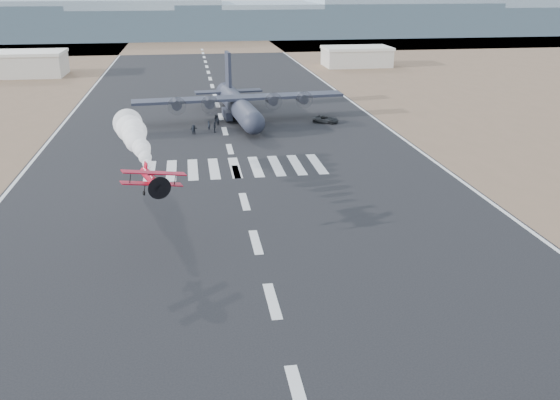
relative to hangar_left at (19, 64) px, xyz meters
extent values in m
plane|color=black|center=(52.00, -145.00, -3.41)|extent=(500.00, 500.00, 0.00)
cube|color=brown|center=(52.00, 85.00, -3.41)|extent=(500.00, 80.00, 0.00)
cube|color=gray|center=(-13.00, 115.00, 5.09)|extent=(150.00, 50.00, 17.00)
cube|color=gray|center=(52.00, 115.00, 3.09)|extent=(150.00, 50.00, 13.00)
cube|color=gray|center=(117.00, 115.00, 4.09)|extent=(150.00, 50.00, 15.00)
cube|color=gray|center=(182.00, 115.00, 5.09)|extent=(150.00, 50.00, 17.00)
cube|color=#B2AB9E|center=(0.00, 0.00, -0.41)|extent=(24.00, 14.00, 6.00)
cube|color=silver|center=(0.00, 0.00, 2.89)|extent=(24.50, 14.50, 0.80)
cube|color=#B2AB9E|center=(98.00, 5.00, -0.81)|extent=(20.00, 12.00, 5.20)
cube|color=silver|center=(98.00, 5.00, 2.09)|extent=(20.50, 12.50, 0.80)
cylinder|color=#B20B31|center=(41.93, -120.02, 3.63)|extent=(1.72, 5.13, 0.91)
sphere|color=black|center=(41.90, -119.82, 3.98)|extent=(0.71, 0.71, 0.71)
cylinder|color=black|center=(42.32, -122.41, 3.63)|extent=(1.09, 0.76, 1.01)
cylinder|color=black|center=(42.38, -122.76, 3.63)|extent=(2.20, 0.39, 2.22)
cube|color=#B20B31|center=(41.99, -120.42, 3.28)|extent=(6.05, 1.96, 1.26)
cube|color=#B20B31|center=(42.04, -120.72, 4.49)|extent=(6.25, 2.00, 1.29)
cube|color=#B20B31|center=(41.55, -117.73, 4.13)|extent=(0.25, 0.91, 1.01)
cube|color=#B20B31|center=(41.55, -117.73, 3.63)|extent=(2.11, 1.02, 0.08)
cylinder|color=black|center=(41.26, -120.95, 2.42)|extent=(0.19, 0.46, 0.44)
cylinder|color=black|center=(42.86, -120.69, 2.42)|extent=(0.19, 0.46, 0.44)
sphere|color=white|center=(41.52, -117.53, 3.63)|extent=(0.71, 0.71, 0.71)
sphere|color=white|center=(41.13, -115.14, 3.66)|extent=(1.07, 1.07, 1.07)
sphere|color=white|center=(40.73, -112.74, 3.69)|extent=(1.43, 1.43, 1.43)
sphere|color=white|center=(40.34, -110.35, 3.72)|extent=(1.78, 1.78, 1.78)
sphere|color=white|center=(39.95, -107.96, 3.75)|extent=(2.14, 2.14, 2.14)
sphere|color=white|center=(39.56, -105.57, 3.78)|extent=(2.50, 2.50, 2.50)
sphere|color=white|center=(39.16, -103.18, 3.81)|extent=(2.86, 2.86, 2.86)
sphere|color=white|center=(38.77, -100.79, 3.84)|extent=(3.22, 3.22, 3.22)
sphere|color=white|center=(38.38, -98.39, 3.87)|extent=(3.58, 3.58, 3.58)
sphere|color=white|center=(37.99, -96.00, 3.90)|extent=(3.94, 3.94, 3.94)
cylinder|color=#212532|center=(55.35, -64.58, -0.82)|extent=(6.43, 28.06, 3.97)
sphere|color=#212532|center=(56.58, -78.44, -0.82)|extent=(3.97, 3.97, 3.97)
cone|color=#212532|center=(54.11, -50.73, -0.82)|extent=(4.49, 6.29, 3.97)
cube|color=#212532|center=(55.43, -65.57, 1.06)|extent=(39.95, 7.68, 0.50)
cylinder|color=#212532|center=(43.60, -67.12, 0.57)|extent=(2.12, 3.92, 1.79)
cylinder|color=#3F3F44|center=(43.78, -69.10, 0.57)|extent=(3.37, 0.35, 3.38)
cylinder|color=#212532|center=(49.54, -66.59, 0.57)|extent=(2.12, 3.92, 1.79)
cylinder|color=#3F3F44|center=(49.72, -68.57, 0.57)|extent=(3.37, 0.35, 3.38)
cylinder|color=#212532|center=(61.42, -65.54, 0.57)|extent=(2.12, 3.92, 1.79)
cylinder|color=#3F3F44|center=(61.59, -67.52, 0.57)|extent=(3.37, 0.35, 3.38)
cylinder|color=#212532|center=(67.35, -65.01, 0.57)|extent=(2.12, 3.92, 1.79)
cylinder|color=#3F3F44|center=(67.53, -66.99, 0.57)|extent=(3.37, 0.35, 3.38)
cube|color=#212532|center=(54.29, -52.71, 4.14)|extent=(0.99, 4.51, 7.95)
cube|color=#212532|center=(54.24, -52.21, -0.03)|extent=(14.12, 4.20, 0.35)
cube|color=#212532|center=(53.08, -63.79, -2.31)|extent=(1.72, 6.04, 1.59)
cylinder|color=black|center=(53.08, -63.79, -2.86)|extent=(0.59, 1.13, 1.09)
cube|color=#212532|center=(57.43, -63.40, -2.31)|extent=(1.72, 6.04, 1.59)
cylinder|color=black|center=(57.43, -63.40, -2.86)|extent=(0.59, 1.13, 1.09)
cylinder|color=black|center=(56.31, -75.47, -2.96)|extent=(0.48, 0.93, 0.89)
imported|color=black|center=(71.20, -69.32, -2.74)|extent=(5.32, 4.24, 1.34)
imported|color=black|center=(49.27, -71.82, -2.57)|extent=(0.78, 0.79, 1.68)
imported|color=black|center=(50.76, -66.75, -2.58)|extent=(0.91, 0.71, 1.65)
imported|color=black|center=(56.59, -70.98, -2.57)|extent=(1.18, 0.76, 1.68)
imported|color=black|center=(50.20, -73.64, -2.47)|extent=(0.77, 1.19, 1.87)
imported|color=black|center=(55.58, -70.02, -2.54)|extent=(0.95, 0.99, 1.74)
imported|color=black|center=(46.59, -74.00, -2.63)|extent=(1.46, 1.20, 1.56)
imported|color=black|center=(46.42, -74.47, -2.56)|extent=(0.67, 0.57, 1.69)
imported|color=black|center=(50.93, -68.04, -2.50)|extent=(0.92, 1.04, 1.82)
camera|label=1|loc=(45.98, -176.19, 21.92)|focal=38.00mm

